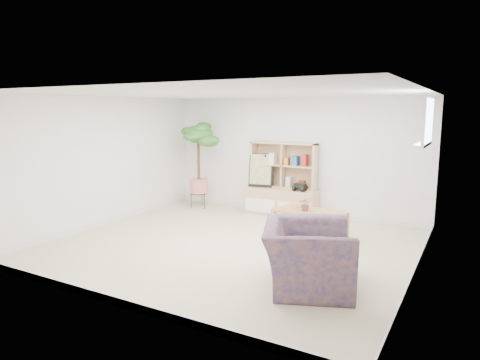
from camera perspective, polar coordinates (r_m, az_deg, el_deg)
The scene contains 14 objects.
floor at distance 6.95m, azimuth -1.10°, elevation -8.67°, with size 5.50×5.00×0.01m, color #CFC08B.
ceiling at distance 6.62m, azimuth -1.16°, elevation 11.50°, with size 5.50×5.00×0.01m, color silver.
walls at distance 6.68m, azimuth -1.13°, elevation 1.17°, with size 5.51×5.01×2.40m.
baseboard at distance 6.94m, azimuth -1.10°, elevation -8.28°, with size 5.50×5.00×0.10m, color white, non-canonical shape.
window at distance 6.34m, azimuth 23.85°, elevation 7.22°, with size 0.10×0.98×0.68m, color silver, non-canonical shape.
window_sill at distance 6.36m, azimuth 23.13°, elevation 4.37°, with size 0.14×1.00×0.04m, color white.
storage_unit at distance 8.79m, azimuth 5.56°, elevation 0.08°, with size 1.50×0.50×1.50m, color #CBAB89, non-canonical shape.
poster at distance 8.91m, azimuth 2.81°, elevation 1.32°, with size 0.51×0.12×0.71m, color yellow, non-canonical shape.
toy_truck at distance 8.55m, azimuth 8.00°, elevation -0.89°, with size 0.33×0.22×0.17m, color black, non-canonical shape.
coffee_table at distance 7.38m, azimuth 9.21°, elevation -5.82°, with size 1.16×0.63×0.47m, color #89603F, non-canonical shape.
table_plant at distance 7.25m, azimuth 8.74°, elevation -3.16°, with size 0.22×0.19×0.24m, color #21581E.
floor_tree at distance 9.42m, azimuth -5.54°, elevation 1.93°, with size 0.70×0.70×1.90m, color #296B1E, non-canonical shape.
armchair at distance 5.33m, azimuth 9.00°, elevation -9.36°, with size 1.20×1.05×0.89m, color navy.
sill_plant at distance 6.62m, azimuth 23.46°, elevation 5.61°, with size 0.12×0.09×0.21m, color #296B1E.
Camera 1 is at (3.35, -5.71, 2.13)m, focal length 32.00 mm.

